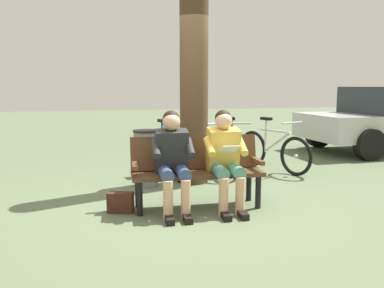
{
  "coord_description": "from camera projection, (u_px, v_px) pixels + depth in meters",
  "views": [
    {
      "loc": [
        0.96,
        4.68,
        1.49
      ],
      "look_at": [
        -0.2,
        -0.15,
        0.75
      ],
      "focal_mm": 36.68,
      "sensor_mm": 36.0,
      "label": 1
    }
  ],
  "objects": [
    {
      "name": "bicycle_green",
      "position": [
        206.0,
        152.0,
        6.79
      ],
      "size": [
        0.6,
        1.63,
        0.94
      ],
      "rotation": [
        0.0,
        0.0,
        1.84
      ],
      "color": "black",
      "rests_on": "ground"
    },
    {
      "name": "ground_plane",
      "position": [
        180.0,
        205.0,
        4.94
      ],
      "size": [
        40.0,
        40.0,
        0.0
      ],
      "primitive_type": "plane",
      "color": "#566647"
    },
    {
      "name": "litter_bin",
      "position": [
        146.0,
        158.0,
        5.81
      ],
      "size": [
        0.37,
        0.37,
        0.85
      ],
      "color": "slate",
      "rests_on": "ground"
    },
    {
      "name": "person_companion",
      "position": [
        173.0,
        157.0,
        4.6
      ],
      "size": [
        0.5,
        0.78,
        1.2
      ],
      "rotation": [
        0.0,
        0.0,
        -0.04
      ],
      "color": "#262628",
      "rests_on": "ground"
    },
    {
      "name": "tree_trunk",
      "position": [
        194.0,
        64.0,
        5.88
      ],
      "size": [
        0.43,
        0.43,
        3.63
      ],
      "primitive_type": "cylinder",
      "color": "#4C3823",
      "rests_on": "ground"
    },
    {
      "name": "person_reading",
      "position": [
        225.0,
        155.0,
        4.73
      ],
      "size": [
        0.5,
        0.78,
        1.2
      ],
      "rotation": [
        0.0,
        0.0,
        -0.04
      ],
      "color": "gold",
      "rests_on": "ground"
    },
    {
      "name": "handbag",
      "position": [
        121.0,
        202.0,
        4.64
      ],
      "size": [
        0.33,
        0.23,
        0.24
      ],
      "primitive_type": "cube",
      "rotation": [
        0.0,
        0.0,
        -0.34
      ],
      "color": "#3F1E14",
      "rests_on": "ground"
    },
    {
      "name": "bench",
      "position": [
        196.0,
        166.0,
        4.85
      ],
      "size": [
        1.62,
        0.54,
        0.87
      ],
      "rotation": [
        0.0,
        0.0,
        -0.04
      ],
      "color": "#51331E",
      "rests_on": "ground"
    },
    {
      "name": "bicycle_black",
      "position": [
        167.0,
        155.0,
        6.48
      ],
      "size": [
        0.56,
        1.65,
        0.94
      ],
      "rotation": [
        0.0,
        0.0,
        1.81
      ],
      "color": "black",
      "rests_on": "ground"
    },
    {
      "name": "bicycle_orange",
      "position": [
        233.0,
        150.0,
        6.91
      ],
      "size": [
        0.53,
        1.66,
        0.94
      ],
      "rotation": [
        0.0,
        0.0,
        1.36
      ],
      "color": "black",
      "rests_on": "ground"
    },
    {
      "name": "bicycle_silver",
      "position": [
        273.0,
        150.0,
        6.92
      ],
      "size": [
        0.72,
        1.58,
        0.94
      ],
      "rotation": [
        0.0,
        0.0,
        1.95
      ],
      "color": "black",
      "rests_on": "ground"
    }
  ]
}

